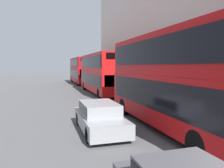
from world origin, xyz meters
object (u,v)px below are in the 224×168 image
Objects in this scene: bus_second_in_queue at (101,72)px; bus_third_in_queue at (81,69)px; bus_leading at (171,77)px; car_hatchback at (100,116)px.

bus_second_in_queue is 14.05m from bus_third_in_queue.
bus_third_in_queue is at bearing 90.00° from bus_second_in_queue.
car_hatchback is at bearing 170.90° from bus_leading.
bus_third_in_queue reaches higher than car_hatchback.
bus_third_in_queue reaches higher than bus_second_in_queue.
bus_leading is 14.14m from bus_second_in_queue.
bus_third_in_queue is at bearing 82.99° from car_hatchback.
bus_leading is at bearing -90.00° from bus_second_in_queue.
car_hatchback is (-3.40, 0.54, -1.78)m from bus_leading.
bus_second_in_queue is 1.00× the size of bus_third_in_queue.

